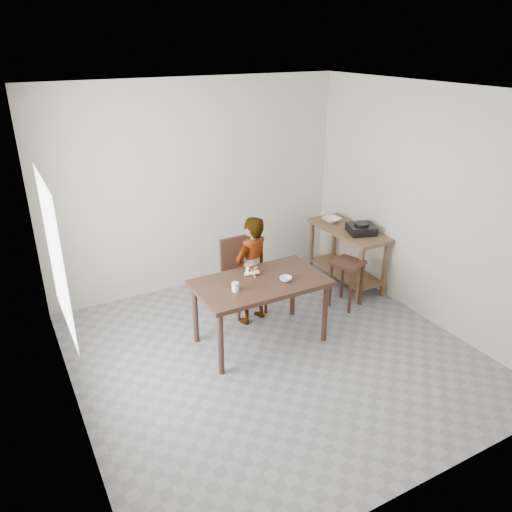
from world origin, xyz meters
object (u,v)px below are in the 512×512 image
stool (346,284)px  prep_counter (346,256)px  dining_table (260,311)px  dining_chair (245,277)px  child (252,271)px

stool → prep_counter: bearing=52.7°
dining_table → stool: bearing=8.4°
dining_chair → stool: size_ratio=1.50×
dining_chair → stool: (1.17, -0.50, -0.15)m
prep_counter → dining_chair: (-1.55, -0.00, 0.06)m
stool → child: bearing=168.4°
prep_counter → child: (-1.59, -0.26, 0.25)m
prep_counter → stool: (-0.38, -0.50, -0.10)m
dining_table → child: 0.54m
stool → dining_table: bearing=-171.6°
dining_table → child: child is taller
child → stool: 1.28m
dining_table → dining_chair: 0.72m
child → dining_chair: size_ratio=1.43×
dining_table → stool: 1.35m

